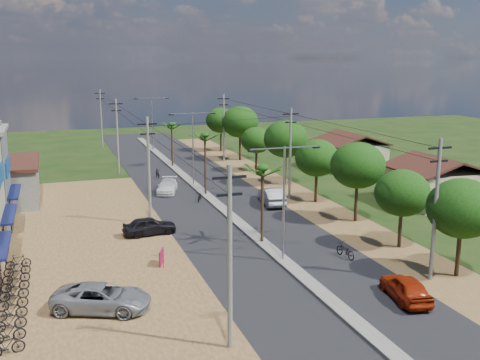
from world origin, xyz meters
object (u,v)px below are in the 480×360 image
object	(u,v)px
car_parked_silver	(102,298)
parked_scooter_row	(13,297)
car_silver_mid	(272,196)
roadside_sign	(162,257)
moto_rider_east	(345,251)
car_parked_dark	(149,226)
car_white_far	(167,187)
car_red_near	(406,288)

from	to	relation	value
car_parked_silver	parked_scooter_row	size ratio (longest dim) A/B	0.43
car_silver_mid	car_parked_silver	world-z (taller)	car_silver_mid
car_parked_silver	roadside_sign	size ratio (longest dim) A/B	4.34
car_parked_silver	roadside_sign	xyz separation A→B (m)	(4.46, 5.90, -0.21)
car_parked_silver	moto_rider_east	xyz separation A→B (m)	(16.84, 3.15, -0.23)
car_parked_silver	moto_rider_east	size ratio (longest dim) A/B	2.73
moto_rider_east	parked_scooter_row	size ratio (longest dim) A/B	0.16
car_silver_mid	moto_rider_east	size ratio (longest dim) A/B	2.50
roadside_sign	car_parked_dark	bearing A→B (deg)	109.04
roadside_sign	car_white_far	bearing A→B (deg)	99.53
car_silver_mid	parked_scooter_row	world-z (taller)	car_silver_mid
car_parked_dark	car_white_far	bearing A→B (deg)	-22.12
car_red_near	moto_rider_east	distance (m)	7.31
car_silver_mid	car_parked_silver	bearing A→B (deg)	54.77
moto_rider_east	parked_scooter_row	bearing A→B (deg)	-5.93
car_white_far	moto_rider_east	world-z (taller)	car_white_far
car_parked_silver	car_silver_mid	bearing A→B (deg)	-20.68
car_silver_mid	car_white_far	world-z (taller)	car_silver_mid
car_red_near	parked_scooter_row	world-z (taller)	car_red_near
car_silver_mid	roadside_sign	distance (m)	18.02
car_red_near	parked_scooter_row	distance (m)	22.32
car_red_near	car_parked_dark	bearing A→B (deg)	-45.67
car_white_far	car_parked_silver	bearing A→B (deg)	-91.06
car_parked_dark	parked_scooter_row	world-z (taller)	car_parked_dark
car_white_far	moto_rider_east	xyz separation A→B (m)	(7.82, -23.13, -0.14)
car_red_near	car_white_far	xyz separation A→B (m)	(-7.65, 30.43, -0.07)
car_silver_mid	car_parked_dark	xyz separation A→B (m)	(-12.63, -5.62, -0.10)
car_parked_silver	car_white_far	bearing A→B (deg)	3.90
car_silver_mid	car_parked_dark	distance (m)	13.82
car_parked_silver	moto_rider_east	distance (m)	17.13
car_red_near	roadside_sign	world-z (taller)	car_red_near
car_white_far	car_parked_dark	world-z (taller)	car_parked_dark
car_parked_dark	car_parked_silver	bearing A→B (deg)	154.37
car_parked_silver	car_parked_dark	distance (m)	13.64
car_red_near	car_white_far	bearing A→B (deg)	-66.56
car_white_far	parked_scooter_row	size ratio (longest dim) A/B	0.36
roadside_sign	car_silver_mid	bearing A→B (deg)	65.97
car_parked_dark	roadside_sign	size ratio (longest dim) A/B	3.36
roadside_sign	parked_scooter_row	world-z (taller)	roadside_sign
car_silver_mid	parked_scooter_row	bearing A→B (deg)	44.15
car_white_far	roadside_sign	distance (m)	20.88
car_parked_dark	roadside_sign	xyz separation A→B (m)	(-0.37, -6.86, -0.17)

